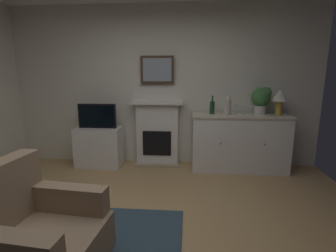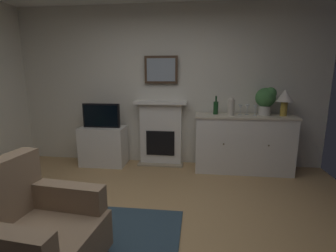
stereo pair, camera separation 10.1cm
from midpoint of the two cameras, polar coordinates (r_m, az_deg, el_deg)
name	(u,v)px [view 2 (the right image)]	position (r m, az deg, el deg)	size (l,w,h in m)	color
ground_plane	(136,247)	(2.62, -6.01, -25.75)	(5.22, 4.53, 0.10)	tan
wall_rear	(166,87)	(4.29, 0.29, 8.90)	(5.22, 0.06, 2.65)	silver
fireplace_unit	(161,133)	(4.28, -0.92, -1.59)	(0.87, 0.30, 1.10)	white
framed_picture	(161,70)	(4.21, -0.89, 12.69)	(0.55, 0.04, 0.45)	#473323
sideboard_cabinet	(243,143)	(4.17, 17.42, -3.81)	(1.52, 0.49, 0.91)	white
table_lamp	(285,98)	(4.19, 25.74, 5.87)	(0.26, 0.26, 0.40)	#B79338
wine_bottle	(216,107)	(4.04, 11.55, 4.16)	(0.08, 0.08, 0.29)	#193F1E
wine_glass_left	(240,107)	(4.04, 16.90, 4.10)	(0.07, 0.07, 0.16)	silver
wine_glass_center	(247,107)	(4.10, 18.33, 4.11)	(0.07, 0.07, 0.16)	silver
wine_glass_right	(255,108)	(4.07, 19.99, 3.95)	(0.07, 0.07, 0.16)	silver
vase_decorative	(231,106)	(3.97, 14.90, 4.34)	(0.11, 0.11, 0.28)	beige
tv_cabinet	(104,146)	(4.42, -13.85, -4.42)	(0.75, 0.42, 0.66)	white
tv_set	(101,116)	(4.29, -14.31, 2.32)	(0.62, 0.07, 0.40)	black
potted_plant_small	(266,99)	(4.16, 22.12, 5.82)	(0.30, 0.30, 0.43)	beige
armchair	(31,234)	(2.24, -27.49, -20.97)	(0.88, 0.84, 0.92)	#8C7259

